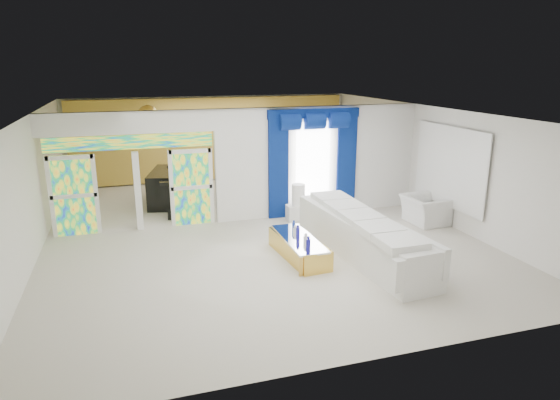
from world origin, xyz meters
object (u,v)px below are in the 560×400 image
object	(u,v)px
console_table	(308,211)
armchair	(425,210)
white_sofa	(361,237)
grand_piano	(178,187)
coffee_table	(299,248)

from	to	relation	value
console_table	armchair	world-z (taller)	armchair
white_sofa	grand_piano	world-z (taller)	grand_piano
coffee_table	white_sofa	bearing A→B (deg)	-12.53
white_sofa	console_table	xyz separation A→B (m)	(-0.16, 2.88, -0.22)
grand_piano	armchair	bearing A→B (deg)	-19.33
armchair	grand_piano	world-z (taller)	grand_piano
console_table	grand_piano	size ratio (longest dim) A/B	0.61
coffee_table	grand_piano	world-z (taller)	grand_piano
coffee_table	grand_piano	xyz separation A→B (m)	(-2.04, 5.22, 0.28)
coffee_table	console_table	bearing A→B (deg)	65.21
armchair	white_sofa	bearing A→B (deg)	119.02
white_sofa	console_table	world-z (taller)	white_sofa
coffee_table	armchair	size ratio (longest dim) A/B	1.77
white_sofa	coffee_table	xyz separation A→B (m)	(-1.35, 0.30, -0.21)
console_table	armchair	bearing A→B (deg)	-24.81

